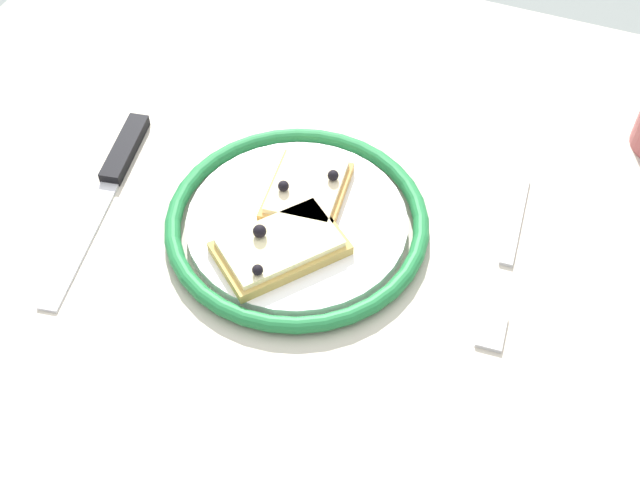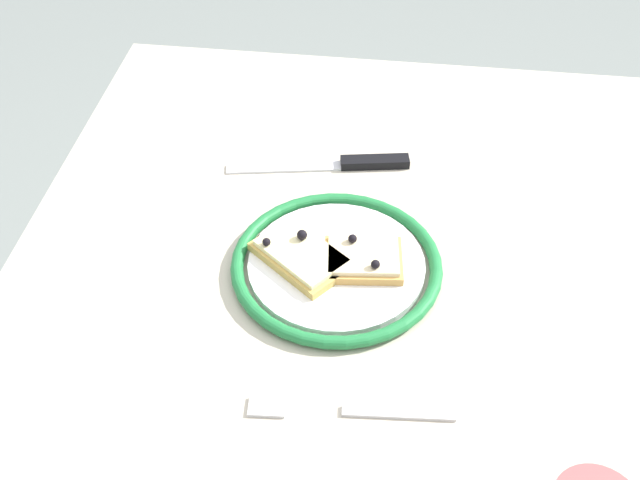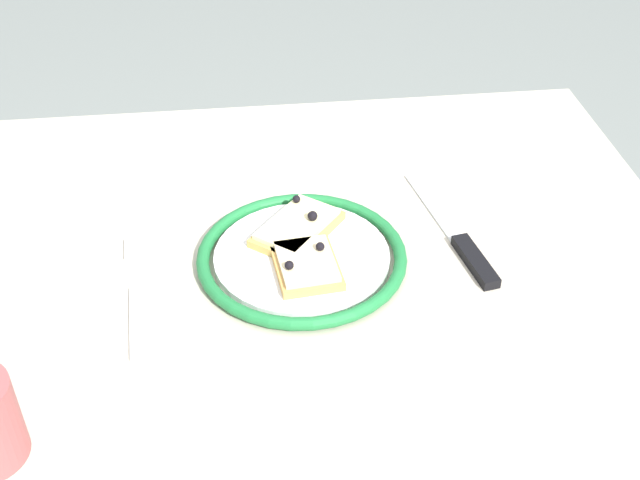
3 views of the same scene
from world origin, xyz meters
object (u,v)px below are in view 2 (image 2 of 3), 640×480
pizza_slice_near (363,258)px  dining_table (345,348)px  pizza_slice_far (301,255)px  fork (349,411)px  plate (336,265)px  knife (350,164)px

pizza_slice_near → dining_table: bearing=158.1°
pizza_slice_far → fork: pizza_slice_far is taller
plate → pizza_slice_near: bearing=-85.4°
knife → plate: bearing=-178.9°
fork → pizza_slice_far: bearing=21.7°
pizza_slice_near → knife: 0.19m
pizza_slice_near → knife: (0.19, 0.03, -0.02)m
pizza_slice_near → pizza_slice_far: (-0.00, 0.07, 0.00)m
dining_table → pizza_slice_near: (0.04, -0.01, 0.12)m
dining_table → fork: bearing=-173.4°
dining_table → plate: (0.03, 0.02, 0.11)m
pizza_slice_near → pizza_slice_far: 0.07m
pizza_slice_near → knife: bearing=10.1°
pizza_slice_far → fork: size_ratio=0.63×
dining_table → plate: 0.11m
pizza_slice_near → pizza_slice_far: pizza_slice_far is taller
plate → pizza_slice_near: pizza_slice_near is taller
fork → pizza_slice_near: bearing=1.1°
plate → pizza_slice_near: 0.03m
dining_table → pizza_slice_far: pizza_slice_far is taller
pizza_slice_near → fork: bearing=-178.9°
pizza_slice_far → fork: bearing=-158.3°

